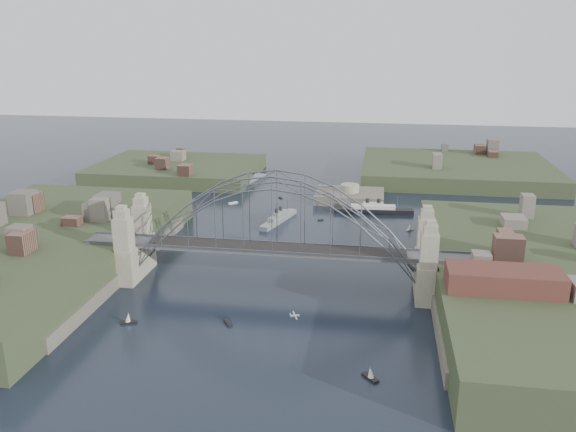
% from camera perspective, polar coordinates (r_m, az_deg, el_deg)
% --- Properties ---
extents(ground, '(500.00, 500.00, 0.00)m').
position_cam_1_polar(ground, '(127.73, -1.28, -6.65)').
color(ground, black).
rests_on(ground, ground).
extents(bridge, '(84.00, 13.80, 24.60)m').
position_cam_1_polar(bridge, '(123.27, -1.32, -1.40)').
color(bridge, '#535356').
rests_on(bridge, ground).
extents(shore_west, '(50.50, 90.00, 12.00)m').
position_cam_1_polar(shore_west, '(147.77, -23.78, -3.98)').
color(shore_west, '#313D22').
rests_on(shore_west, ground).
extents(shore_east, '(50.50, 90.00, 12.00)m').
position_cam_1_polar(shore_east, '(130.25, 24.57, -6.87)').
color(shore_east, '#313D22').
rests_on(shore_east, ground).
extents(headland_nw, '(60.00, 45.00, 9.00)m').
position_cam_1_polar(headland_nw, '(229.09, -10.63, 3.98)').
color(headland_nw, '#313D22').
rests_on(headland_nw, ground).
extents(headland_ne, '(70.00, 55.00, 9.50)m').
position_cam_1_polar(headland_ne, '(232.37, 16.00, 3.86)').
color(headland_ne, '#313D22').
rests_on(headland_ne, ground).
extents(fort_island, '(22.00, 16.00, 9.40)m').
position_cam_1_polar(fort_island, '(192.28, 5.99, 1.40)').
color(fort_island, '#5A5547').
rests_on(fort_island, ground).
extents(wharf_shed, '(20.00, 8.00, 4.00)m').
position_cam_1_polar(wharf_shed, '(111.48, 20.26, -5.85)').
color(wharf_shed, '#592D26').
rests_on(wharf_shed, shore_east).
extents(finger_pier, '(4.00, 22.00, 1.40)m').
position_cam_1_polar(finger_pier, '(102.25, 18.33, -13.63)').
color(finger_pier, '#535356').
rests_on(finger_pier, ground).
extents(naval_cruiser_near, '(7.91, 19.52, 5.87)m').
position_cam_1_polar(naval_cruiser_near, '(169.06, -0.92, -0.28)').
color(naval_cruiser_near, gray).
rests_on(naval_cruiser_near, ground).
extents(naval_cruiser_far, '(5.97, 13.82, 4.69)m').
position_cam_1_polar(naval_cruiser_far, '(218.67, -3.19, 3.69)').
color(naval_cruiser_far, gray).
rests_on(naval_cruiser_far, ground).
extents(ocean_liner, '(24.47, 5.05, 5.96)m').
position_cam_1_polar(ocean_liner, '(179.63, 8.25, 0.60)').
color(ocean_liner, black).
rests_on(ocean_liner, ground).
extents(aeroplane, '(1.76, 3.03, 0.46)m').
position_cam_1_polar(aeroplane, '(102.79, 0.58, -9.64)').
color(aeroplane, silver).
extents(small_boat_a, '(1.65, 3.01, 1.43)m').
position_cam_1_polar(small_boat_a, '(152.06, -4.95, -2.62)').
color(small_boat_a, silver).
rests_on(small_boat_a, ground).
extents(small_boat_b, '(1.04, 1.94, 0.45)m').
position_cam_1_polar(small_boat_b, '(149.08, 3.78, -3.05)').
color(small_boat_b, silver).
rests_on(small_boat_b, ground).
extents(small_boat_c, '(2.24, 2.85, 0.45)m').
position_cam_1_polar(small_boat_c, '(111.81, -5.84, -10.31)').
color(small_boat_c, silver).
rests_on(small_boat_c, ground).
extents(small_boat_d, '(2.05, 1.60, 2.38)m').
position_cam_1_polar(small_boat_d, '(165.11, 11.78, -1.07)').
color(small_boat_d, silver).
rests_on(small_boat_d, ground).
extents(small_boat_e, '(3.04, 3.17, 0.45)m').
position_cam_1_polar(small_boat_e, '(188.68, -5.38, 1.27)').
color(small_boat_e, silver).
rests_on(small_boat_e, ground).
extents(small_boat_f, '(1.71, 1.18, 0.45)m').
position_cam_1_polar(small_boat_f, '(170.74, 3.19, -0.39)').
color(small_boat_f, silver).
rests_on(small_boat_f, ground).
extents(small_boat_g, '(2.86, 3.03, 2.38)m').
position_cam_1_polar(small_boat_g, '(95.89, 8.01, -15.03)').
color(small_boat_g, silver).
rests_on(small_boat_g, ground).
extents(small_boat_h, '(1.61, 1.95, 0.45)m').
position_cam_1_polar(small_boat_h, '(193.82, -0.72, 1.77)').
color(small_boat_h, silver).
rests_on(small_boat_h, ground).
extents(small_boat_i, '(1.12, 2.53, 1.43)m').
position_cam_1_polar(small_boat_i, '(142.48, 13.92, -4.46)').
color(small_boat_i, silver).
rests_on(small_boat_i, ground).
extents(small_boat_j, '(3.19, 1.92, 2.38)m').
position_cam_1_polar(small_boat_j, '(115.13, -15.26, -9.69)').
color(small_boat_j, silver).
rests_on(small_boat_j, ground).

